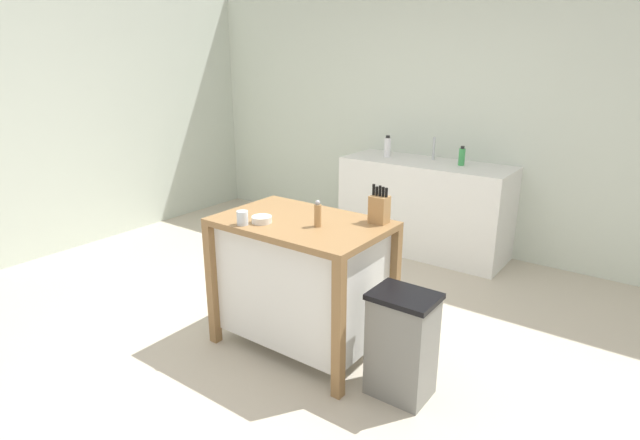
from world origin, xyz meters
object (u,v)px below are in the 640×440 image
sink_faucet (434,148)px  bowl_ceramic_wide (262,219)px  kitchen_island (302,277)px  knife_block (379,208)px  bottle_dish_soap (387,147)px  trash_bin (402,344)px  drinking_cup (242,218)px  pepper_grinder (318,214)px  bottle_hand_soap (462,157)px

sink_faucet → bowl_ceramic_wide: bearing=-91.3°
kitchen_island → sink_faucet: sink_faucet is taller
kitchen_island → knife_block: 0.68m
kitchen_island → bottle_dish_soap: size_ratio=5.01×
trash_bin → bottle_dish_soap: bottle_dish_soap is taller
kitchen_island → drinking_cup: 0.56m
pepper_grinder → trash_bin: 0.89m
kitchen_island → pepper_grinder: bearing=-12.1°
kitchen_island → trash_bin: size_ratio=1.70×
drinking_cup → bottle_dish_soap: bottle_dish_soap is taller
sink_faucet → bottle_hand_soap: 0.34m
sink_faucet → bottle_dish_soap: bearing=-161.4°
pepper_grinder → trash_bin: size_ratio=0.26×
knife_block → bottle_hand_soap: 1.89m
knife_block → trash_bin: bearing=-42.4°
drinking_cup → sink_faucet: size_ratio=0.39×
bowl_ceramic_wide → bottle_dish_soap: 2.29m
sink_faucet → bottle_hand_soap: bearing=-17.6°
knife_block → sink_faucet: bearing=105.0°
bowl_ceramic_wide → pepper_grinder: 0.36m
knife_block → trash_bin: (0.36, -0.33, -0.66)m
bowl_ceramic_wide → bottle_hand_soap: 2.33m
pepper_grinder → bottle_dish_soap: bottle_dish_soap is taller
trash_bin → sink_faucet: bearing=111.1°
pepper_grinder → knife_block: bearing=47.0°
kitchen_island → pepper_grinder: (0.15, -0.03, 0.46)m
knife_block → bottle_hand_soap: size_ratio=1.34×
knife_block → trash_bin: knife_block is taller
pepper_grinder → trash_bin: (0.62, -0.05, -0.64)m
trash_bin → sink_faucet: (-0.89, 2.31, 0.69)m
kitchen_island → bottle_dish_soap: 2.21m
kitchen_island → trash_bin: (0.78, -0.08, -0.18)m
trash_bin → bottle_hand_soap: size_ratio=3.54×
bottle_hand_soap → bowl_ceramic_wide: bearing=-99.3°
trash_bin → pepper_grinder: bearing=175.6°
bowl_ceramic_wide → pepper_grinder: bearing=24.4°
drinking_cup → pepper_grinder: 0.46m
drinking_cup → kitchen_island: bearing=49.8°
sink_faucet → knife_block: bearing=-75.0°
knife_block → bottle_hand_soap: (-0.21, 1.88, 0.01)m
trash_bin → kitchen_island: bearing=174.0°
pepper_grinder → bottle_dish_soap: 2.23m
trash_bin → bottle_hand_soap: 2.37m
drinking_cup → bowl_ceramic_wide: bearing=56.2°
knife_block → bowl_ceramic_wide: knife_block is taller
sink_faucet → kitchen_island: bearing=-87.0°
kitchen_island → bowl_ceramic_wide: size_ratio=8.62×
knife_block → drinking_cup: knife_block is taller
bowl_ceramic_wide → trash_bin: (0.94, 0.10, -0.59)m
kitchen_island → bottle_dish_soap: (-0.54, 2.08, 0.50)m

